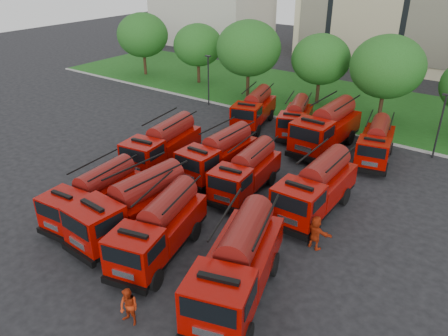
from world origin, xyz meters
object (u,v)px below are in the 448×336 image
object	(u,v)px
fire_truck_0	(94,194)
firefighter_4	(188,183)
fire_truck_4	(163,145)
fire_truck_10	(327,127)
firefighter_5	(314,247)
firefighter_0	(203,299)
fire_truck_9	(296,118)
fire_truck_2	(160,228)
fire_truck_8	(254,109)
fire_truck_3	(238,264)
fire_truck_11	(376,143)
fire_truck_6	(246,171)
fire_truck_5	(218,154)
fire_truck_1	(133,206)
firefighter_2	(238,261)
fire_truck_7	(316,187)
firefighter_1	(131,323)

from	to	relation	value
fire_truck_0	firefighter_4	world-z (taller)	fire_truck_0
fire_truck_4	fire_truck_10	size ratio (longest dim) A/B	0.93
firefighter_5	firefighter_0	bearing A→B (deg)	79.88
fire_truck_0	fire_truck_9	bearing A→B (deg)	74.39
fire_truck_2	fire_truck_8	distance (m)	19.92
fire_truck_3	fire_truck_8	world-z (taller)	fire_truck_3
fire_truck_9	fire_truck_11	xyz separation A→B (m)	(7.46, -1.34, 0.03)
fire_truck_9	firefighter_5	size ratio (longest dim) A/B	3.40
fire_truck_6	fire_truck_5	bearing A→B (deg)	155.54
fire_truck_11	fire_truck_3	bearing A→B (deg)	-102.75
fire_truck_1	fire_truck_11	size ratio (longest dim) A/B	1.13
fire_truck_5	fire_truck_8	bearing A→B (deg)	108.40
fire_truck_0	fire_truck_5	size ratio (longest dim) A/B	0.98
fire_truck_2	firefighter_2	distance (m)	4.42
fire_truck_0	fire_truck_1	distance (m)	3.12
fire_truck_7	fire_truck_11	size ratio (longest dim) A/B	1.09
fire_truck_4	fire_truck_11	xyz separation A→B (m)	(12.46, 10.01, -0.17)
fire_truck_11	firefighter_2	size ratio (longest dim) A/B	3.56
fire_truck_2	firefighter_4	size ratio (longest dim) A/B	4.11
fire_truck_0	fire_truck_9	xyz separation A→B (m)	(3.46, 18.94, -0.06)
fire_truck_2	fire_truck_5	bearing A→B (deg)	94.15
fire_truck_6	fire_truck_2	bearing A→B (deg)	-96.56
fire_truck_4	fire_truck_8	world-z (taller)	fire_truck_4
fire_truck_2	fire_truck_3	world-z (taller)	fire_truck_3
fire_truck_0	fire_truck_4	distance (m)	7.75
firefighter_1	fire_truck_3	bearing A→B (deg)	52.39
fire_truck_9	fire_truck_0	bearing A→B (deg)	-117.71
fire_truck_1	firefighter_0	distance (m)	6.98
fire_truck_0	firefighter_1	world-z (taller)	fire_truck_0
fire_truck_10	fire_truck_11	xyz separation A→B (m)	(3.99, 0.10, -0.35)
firefighter_1	fire_truck_8	bearing A→B (deg)	105.73
fire_truck_5	fire_truck_9	size ratio (longest dim) A/B	1.04
fire_truck_1	firefighter_4	xyz separation A→B (m)	(-1.37, 6.31, -1.72)
fire_truck_8	fire_truck_9	distance (m)	4.04
fire_truck_5	firefighter_1	xyz separation A→B (m)	(5.29, -13.53, -1.58)
fire_truck_2	fire_truck_10	bearing A→B (deg)	71.99
fire_truck_0	fire_truck_7	bearing A→B (deg)	33.07
fire_truck_10	fire_truck_11	size ratio (longest dim) A/B	1.19
fire_truck_7	fire_truck_10	world-z (taller)	fire_truck_10
fire_truck_2	fire_truck_8	world-z (taller)	fire_truck_2
fire_truck_1	firefighter_2	distance (m)	6.60
fire_truck_1	fire_truck_8	bearing A→B (deg)	104.46
fire_truck_2	fire_truck_9	bearing A→B (deg)	82.56
fire_truck_8	fire_truck_9	size ratio (longest dim) A/B	1.07
fire_truck_6	fire_truck_3	bearing A→B (deg)	-65.42
fire_truck_0	firefighter_1	size ratio (longest dim) A/B	3.68
fire_truck_4	fire_truck_9	distance (m)	12.40
fire_truck_8	firefighter_1	xyz separation A→B (m)	(8.52, -23.32, -1.56)
fire_truck_0	fire_truck_10	world-z (taller)	fire_truck_10
fire_truck_3	fire_truck_4	size ratio (longest dim) A/B	1.09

